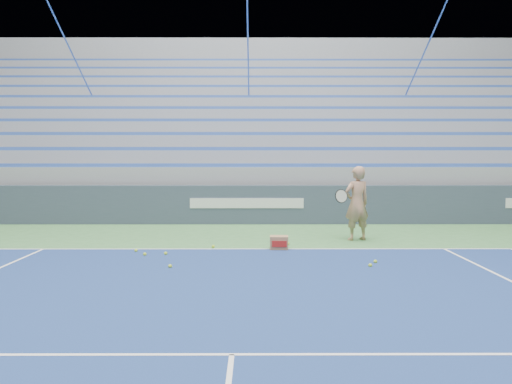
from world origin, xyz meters
TOP-DOWN VIEW (x-y plane):
  - sponsor_barrier at (0.00, 15.88)m, footprint 30.00×0.32m
  - bleachers at (0.00, 21.60)m, footprint 31.00×9.15m
  - tennis_player at (2.54, 13.04)m, footprint 0.96×0.91m
  - ball_box at (0.72, 11.89)m, footprint 0.38×0.30m
  - tennis_ball_0 at (2.21, 10.23)m, footprint 0.07×0.07m
  - tennis_ball_1 at (-0.65, 12.06)m, footprint 0.07×0.07m
  - tennis_ball_2 at (2.37, 10.54)m, footprint 0.07×0.07m
  - tennis_ball_3 at (-2.15, 11.61)m, footprint 0.07×0.07m
  - tennis_ball_4 at (0.94, 12.39)m, footprint 0.07×0.07m
  - tennis_ball_5 at (-1.89, 11.22)m, footprint 0.07×0.07m
  - tennis_ball_6 at (-1.50, 11.30)m, footprint 0.07×0.07m
  - tennis_ball_7 at (-1.23, 10.17)m, footprint 0.07×0.07m

SIDE VIEW (x-z plane):
  - tennis_ball_0 at x=2.21m, z-range 0.00..0.07m
  - tennis_ball_1 at x=-0.65m, z-range 0.00..0.07m
  - tennis_ball_2 at x=2.37m, z-range 0.00..0.07m
  - tennis_ball_3 at x=-2.15m, z-range 0.00..0.07m
  - tennis_ball_4 at x=0.94m, z-range 0.00..0.07m
  - tennis_ball_5 at x=-1.89m, z-range 0.00..0.07m
  - tennis_ball_6 at x=-1.50m, z-range 0.00..0.07m
  - tennis_ball_7 at x=-1.23m, z-range 0.00..0.07m
  - ball_box at x=0.72m, z-range 0.00..0.28m
  - sponsor_barrier at x=0.00m, z-range 0.00..1.10m
  - tennis_player at x=2.54m, z-range 0.00..1.69m
  - bleachers at x=0.00m, z-range -1.29..6.01m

